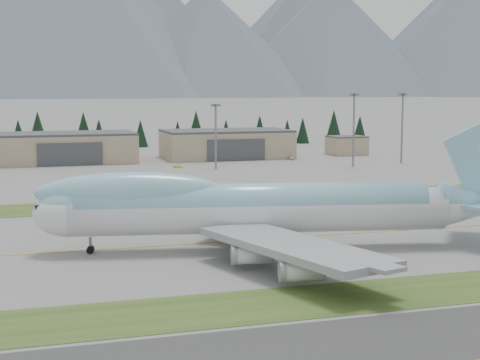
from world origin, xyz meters
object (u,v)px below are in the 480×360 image
object	(u,v)px
service_vehicle_c	(292,160)
boeing_747_freighter	(255,207)
hangar_center	(67,147)
hangar_right	(226,144)
service_vehicle_b	(178,168)

from	to	relation	value
service_vehicle_c	boeing_747_freighter	bearing A→B (deg)	-93.37
hangar_center	hangar_right	world-z (taller)	same
hangar_right	service_vehicle_c	bearing A→B (deg)	-35.90
hangar_right	service_vehicle_c	distance (m)	26.61
boeing_747_freighter	hangar_right	size ratio (longest dim) A/B	1.73
hangar_center	service_vehicle_b	bearing A→B (deg)	-41.09
hangar_right	service_vehicle_b	size ratio (longest dim) A/B	13.47
hangar_center	hangar_right	size ratio (longest dim) A/B	1.00
hangar_center	service_vehicle_c	size ratio (longest dim) A/B	10.93
boeing_747_freighter	hangar_center	bearing A→B (deg)	108.22
boeing_747_freighter	hangar_center	xyz separation A→B (m)	(-19.50, 157.39, -1.79)
hangar_center	service_vehicle_c	bearing A→B (deg)	-10.67
service_vehicle_b	hangar_center	bearing A→B (deg)	63.21
boeing_747_freighter	hangar_right	xyz separation A→B (m)	(40.50, 157.39, -1.79)
hangar_center	service_vehicle_c	distance (m)	82.71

